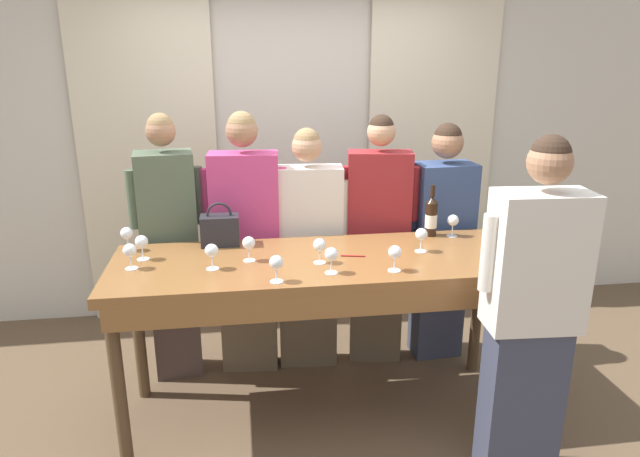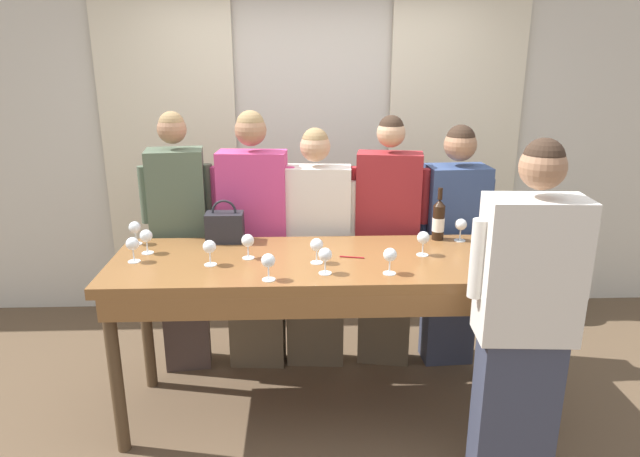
% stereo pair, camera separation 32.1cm
% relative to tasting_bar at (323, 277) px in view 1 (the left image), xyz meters
% --- Properties ---
extents(ground_plane, '(18.00, 18.00, 0.00)m').
position_rel_tasting_bar_xyz_m(ground_plane, '(0.00, 0.02, -0.89)').
color(ground_plane, brown).
extents(wall_back, '(12.00, 0.06, 2.80)m').
position_rel_tasting_bar_xyz_m(wall_back, '(0.00, 1.60, 0.51)').
color(wall_back, beige).
rests_on(wall_back, ground_plane).
extents(curtain_panel_left, '(1.04, 0.03, 2.69)m').
position_rel_tasting_bar_xyz_m(curtain_panel_left, '(-1.12, 1.53, 0.46)').
color(curtain_panel_left, beige).
rests_on(curtain_panel_left, ground_plane).
extents(curtain_panel_right, '(1.04, 0.03, 2.69)m').
position_rel_tasting_bar_xyz_m(curtain_panel_right, '(1.12, 1.53, 0.46)').
color(curtain_panel_right, beige).
rests_on(curtain_panel_right, ground_plane).
extents(tasting_bar, '(2.34, 0.78, 0.99)m').
position_rel_tasting_bar_xyz_m(tasting_bar, '(0.00, 0.00, 0.00)').
color(tasting_bar, brown).
rests_on(tasting_bar, ground_plane).
extents(wine_bottle, '(0.07, 0.07, 0.32)m').
position_rel_tasting_bar_xyz_m(wine_bottle, '(0.73, 0.33, 0.23)').
color(wine_bottle, black).
rests_on(wine_bottle, tasting_bar).
extents(handbag, '(0.22, 0.13, 0.26)m').
position_rel_tasting_bar_xyz_m(handbag, '(-0.57, 0.34, 0.20)').
color(handbag, '#232328').
rests_on(handbag, tasting_bar).
extents(wine_glass_front_left, '(0.07, 0.07, 0.14)m').
position_rel_tasting_bar_xyz_m(wine_glass_front_left, '(-0.02, -0.05, 0.20)').
color(wine_glass_front_left, white).
rests_on(wine_glass_front_left, tasting_bar).
extents(wine_glass_front_mid, '(0.07, 0.07, 0.14)m').
position_rel_tasting_bar_xyz_m(wine_glass_front_mid, '(-0.60, -0.06, 0.20)').
color(wine_glass_front_mid, white).
rests_on(wine_glass_front_mid, tasting_bar).
extents(wine_glass_front_right, '(0.07, 0.07, 0.14)m').
position_rel_tasting_bar_xyz_m(wine_glass_front_right, '(-1.10, 0.31, 0.20)').
color(wine_glass_front_right, white).
rests_on(wine_glass_front_right, tasting_bar).
extents(wine_glass_center_left, '(0.07, 0.07, 0.14)m').
position_rel_tasting_bar_xyz_m(wine_glass_center_left, '(-1.03, 0.01, 0.20)').
color(wine_glass_center_left, white).
rests_on(wine_glass_center_left, tasting_bar).
extents(wine_glass_center_mid, '(0.07, 0.07, 0.14)m').
position_rel_tasting_bar_xyz_m(wine_glass_center_mid, '(-0.99, 0.14, 0.20)').
color(wine_glass_center_mid, white).
rests_on(wine_glass_center_mid, tasting_bar).
extents(wine_glass_center_right, '(0.07, 0.07, 0.14)m').
position_rel_tasting_bar_xyz_m(wine_glass_center_right, '(0.86, 0.30, 0.20)').
color(wine_glass_center_right, white).
rests_on(wine_glass_center_right, tasting_bar).
extents(wine_glass_back_left, '(0.07, 0.07, 0.14)m').
position_rel_tasting_bar_xyz_m(wine_glass_back_left, '(-0.27, -0.28, 0.20)').
color(wine_glass_back_left, white).
rests_on(wine_glass_back_left, tasting_bar).
extents(wine_glass_back_mid, '(0.07, 0.07, 0.14)m').
position_rel_tasting_bar_xyz_m(wine_glass_back_mid, '(0.02, -0.21, 0.20)').
color(wine_glass_back_mid, white).
rests_on(wine_glass_back_mid, tasting_bar).
extents(wine_glass_back_right, '(0.07, 0.07, 0.14)m').
position_rel_tasting_bar_xyz_m(wine_glass_back_right, '(0.35, -0.22, 0.20)').
color(wine_glass_back_right, white).
rests_on(wine_glass_back_right, tasting_bar).
extents(wine_glass_near_host, '(0.07, 0.07, 0.14)m').
position_rel_tasting_bar_xyz_m(wine_glass_near_host, '(0.58, 0.05, 0.20)').
color(wine_glass_near_host, white).
rests_on(wine_glass_near_host, tasting_bar).
extents(wine_glass_by_bottle, '(0.07, 0.07, 0.14)m').
position_rel_tasting_bar_xyz_m(wine_glass_by_bottle, '(-0.40, 0.04, 0.20)').
color(wine_glass_by_bottle, white).
rests_on(wine_glass_by_bottle, tasting_bar).
extents(pen, '(0.14, 0.04, 0.01)m').
position_rel_tasting_bar_xyz_m(pen, '(0.18, 0.02, 0.11)').
color(pen, maroon).
rests_on(pen, tasting_bar).
extents(guest_olive_jacket, '(0.47, 0.30, 1.74)m').
position_rel_tasting_bar_xyz_m(guest_olive_jacket, '(-0.90, 0.61, 0.01)').
color(guest_olive_jacket, '#473833').
rests_on(guest_olive_jacket, ground_plane).
extents(guest_pink_top, '(0.55, 0.25, 1.75)m').
position_rel_tasting_bar_xyz_m(guest_pink_top, '(-0.41, 0.61, 0.01)').
color(guest_pink_top, brown).
rests_on(guest_pink_top, ground_plane).
extents(guest_cream_sweater, '(0.57, 0.23, 1.64)m').
position_rel_tasting_bar_xyz_m(guest_cream_sweater, '(-0.01, 0.61, -0.05)').
color(guest_cream_sweater, brown).
rests_on(guest_cream_sweater, ground_plane).
extents(guest_striped_shirt, '(0.53, 0.27, 1.72)m').
position_rel_tasting_bar_xyz_m(guest_striped_shirt, '(0.47, 0.61, -0.01)').
color(guest_striped_shirt, brown).
rests_on(guest_striped_shirt, ground_plane).
extents(guest_navy_coat, '(0.51, 0.27, 1.65)m').
position_rel_tasting_bar_xyz_m(guest_navy_coat, '(0.91, 0.61, -0.04)').
color(guest_navy_coat, '#383D51').
rests_on(guest_navy_coat, ground_plane).
extents(host_pouring, '(0.55, 0.26, 1.75)m').
position_rel_tasting_bar_xyz_m(host_pouring, '(0.91, -0.64, 0.01)').
color(host_pouring, '#383D51').
rests_on(host_pouring, ground_plane).
extents(potted_plant, '(0.31, 0.31, 0.63)m').
position_rel_tasting_bar_xyz_m(potted_plant, '(1.82, 1.26, -0.58)').
color(potted_plant, '#4C4C51').
rests_on(potted_plant, ground_plane).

